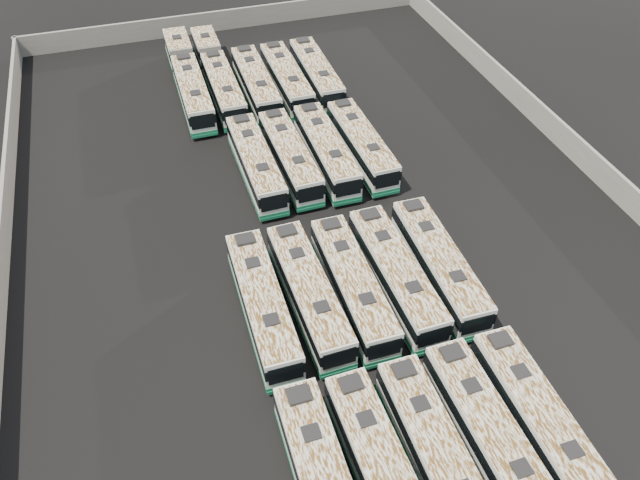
{
  "coord_description": "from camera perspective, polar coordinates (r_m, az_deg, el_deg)",
  "views": [
    {
      "loc": [
        -10.9,
        -31.54,
        30.78
      ],
      "look_at": [
        -1.41,
        -1.87,
        1.6
      ],
      "focal_mm": 35.0,
      "sensor_mm": 36.0,
      "label": 1
    }
  ],
  "objects": [
    {
      "name": "bus_front_center",
      "position": [
        33.49,
        10.67,
        -18.96
      ],
      "size": [
        2.32,
        10.86,
        3.06
      ],
      "rotation": [
        0.0,
        0.0,
        0.0
      ],
      "color": "silver",
      "rests_on": "ground"
    },
    {
      "name": "bus_back_far_left",
      "position": [
        62.38,
        -11.97,
        14.29
      ],
      "size": [
        2.4,
        17.17,
        3.11
      ],
      "rotation": [
        0.0,
        0.0,
        -0.0
      ],
      "color": "silver",
      "rests_on": "ground"
    },
    {
      "name": "bus_midfront_left",
      "position": [
        39.27,
        -1.02,
        -4.91
      ],
      "size": [
        2.61,
        11.07,
        3.1
      ],
      "rotation": [
        0.0,
        0.0,
        0.03
      ],
      "color": "silver",
      "rests_on": "ground"
    },
    {
      "name": "bus_midfront_right",
      "position": [
        40.63,
        6.95,
        -3.2
      ],
      "size": [
        2.53,
        11.13,
        3.12
      ],
      "rotation": [
        0.0,
        0.0,
        0.02
      ],
      "color": "silver",
      "rests_on": "ground"
    },
    {
      "name": "bus_midfront_far_right",
      "position": [
        41.73,
        10.8,
        -2.24
      ],
      "size": [
        2.58,
        11.09,
        3.11
      ],
      "rotation": [
        0.0,
        0.0,
        -0.02
      ],
      "color": "silver",
      "rests_on": "ground"
    },
    {
      "name": "bus_midback_far_right",
      "position": [
        51.8,
        3.83,
        8.67
      ],
      "size": [
        2.46,
        10.8,
        3.03
      ],
      "rotation": [
        0.0,
        0.0,
        0.02
      ],
      "color": "silver",
      "rests_on": "ground"
    },
    {
      "name": "bus_back_right",
      "position": [
        60.93,
        -3.06,
        14.43
      ],
      "size": [
        2.38,
        11.02,
        3.1
      ],
      "rotation": [
        0.0,
        0.0,
        0.0
      ],
      "color": "silver",
      "rests_on": "ground"
    },
    {
      "name": "bus_midback_right",
      "position": [
        50.93,
        0.54,
        8.15
      ],
      "size": [
        2.38,
        11.01,
        3.1
      ],
      "rotation": [
        0.0,
        0.0,
        -0.0
      ],
      "color": "silver",
      "rests_on": "ground"
    },
    {
      "name": "perimeter_wall",
      "position": [
        44.66,
        0.99,
        1.47
      ],
      "size": [
        45.2,
        73.2,
        2.2
      ],
      "color": "slate",
      "rests_on": "ground"
    },
    {
      "name": "bus_midback_center",
      "position": [
        50.37,
        -2.75,
        7.61
      ],
      "size": [
        2.5,
        10.83,
        3.04
      ],
      "rotation": [
        0.0,
        0.0,
        0.02
      ],
      "color": "silver",
      "rests_on": "ground"
    },
    {
      "name": "bus_back_left",
      "position": [
        62.54,
        -9.34,
        14.69
      ],
      "size": [
        2.3,
        16.74,
        3.03
      ],
      "rotation": [
        0.0,
        0.0,
        0.0
      ],
      "color": "silver",
      "rests_on": "ground"
    },
    {
      "name": "bus_midfront_far_left",
      "position": [
        38.79,
        -5.25,
        -5.91
      ],
      "size": [
        2.44,
        11.12,
        3.13
      ],
      "rotation": [
        0.0,
        0.0,
        -0.01
      ],
      "color": "silver",
      "rests_on": "ground"
    },
    {
      "name": "bus_midback_left",
      "position": [
        49.79,
        -5.87,
        6.96
      ],
      "size": [
        2.45,
        10.98,
        3.08
      ],
      "rotation": [
        0.0,
        0.0,
        0.01
      ],
      "color": "silver",
      "rests_on": "ground"
    },
    {
      "name": "bus_front_right",
      "position": [
        34.56,
        15.3,
        -17.11
      ],
      "size": [
        2.52,
        11.06,
        3.1
      ],
      "rotation": [
        0.0,
        0.0,
        0.02
      ],
      "color": "silver",
      "rests_on": "ground"
    },
    {
      "name": "bus_midfront_center",
      "position": [
        39.78,
        3.03,
        -4.19
      ],
      "size": [
        2.4,
        10.97,
        3.08
      ],
      "rotation": [
        0.0,
        0.0,
        -0.01
      ],
      "color": "silver",
      "rests_on": "ground"
    },
    {
      "name": "bus_front_far_right",
      "position": [
        35.81,
        19.4,
        -15.45
      ],
      "size": [
        2.32,
        10.88,
        3.06
      ],
      "rotation": [
        0.0,
        0.0,
        -0.0
      ],
      "color": "silver",
      "rests_on": "ground"
    },
    {
      "name": "bus_back_far_right",
      "position": [
        61.73,
        -0.34,
        14.9
      ],
      "size": [
        2.48,
        11.01,
        3.09
      ],
      "rotation": [
        0.0,
        0.0,
        -0.01
      ],
      "color": "silver",
      "rests_on": "ground"
    },
    {
      "name": "bus_back_center",
      "position": [
        60.38,
        -5.86,
        13.99
      ],
      "size": [
        2.39,
        11.06,
        3.11
      ],
      "rotation": [
        0.0,
        0.0,
        -0.0
      ],
      "color": "silver",
      "rests_on": "ground"
    },
    {
      "name": "ground",
      "position": [
        45.4,
        0.97,
        0.43
      ],
      "size": [
        140.0,
        140.0,
        0.0
      ],
      "primitive_type": "plane",
      "color": "black",
      "rests_on": "ground"
    },
    {
      "name": "bus_front_left",
      "position": [
        32.72,
        5.78,
        -20.53
      ],
      "size": [
        2.55,
        10.93,
        3.06
      ],
      "rotation": [
        0.0,
        0.0,
        0.02
      ],
      "color": "silver",
      "rests_on": "ground"
    }
  ]
}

